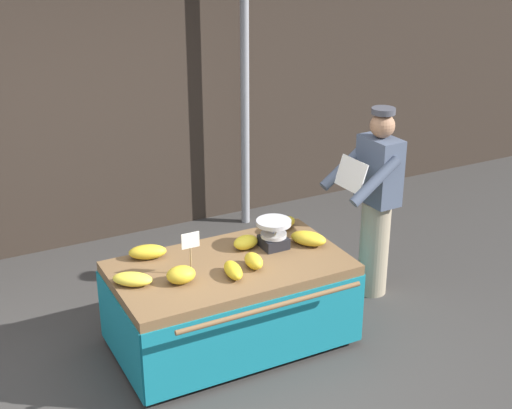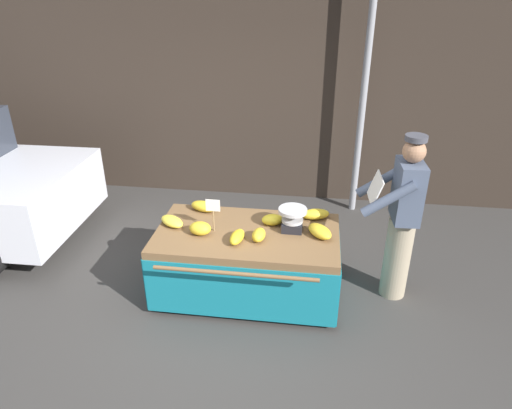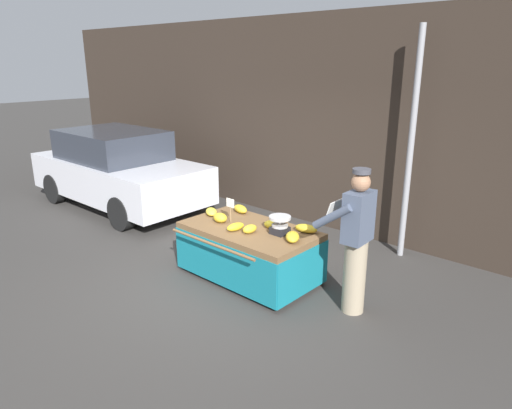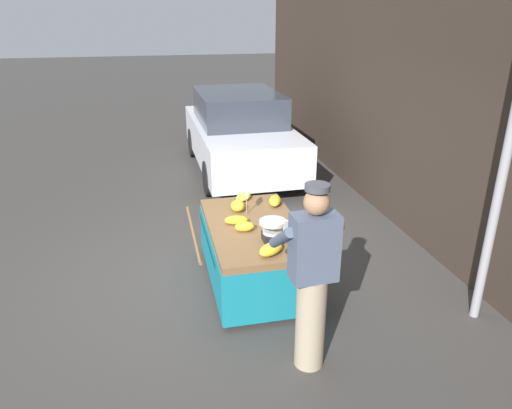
% 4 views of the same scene
% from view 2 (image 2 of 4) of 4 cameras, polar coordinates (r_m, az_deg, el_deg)
% --- Properties ---
extents(ground_plane, '(60.00, 60.00, 0.00)m').
position_cam_2_polar(ground_plane, '(4.65, -4.65, -13.36)').
color(ground_plane, '#383533').
extents(back_wall, '(16.00, 0.24, 3.57)m').
position_cam_2_polar(back_wall, '(6.54, 0.25, 16.08)').
color(back_wall, '#332821').
rests_on(back_wall, ground).
extents(street_pole, '(0.09, 0.09, 3.30)m').
position_cam_2_polar(street_pole, '(6.13, 13.22, 13.39)').
color(street_pole, gray).
rests_on(street_pole, ground).
extents(banana_cart, '(1.82, 1.22, 0.72)m').
position_cam_2_polar(banana_cart, '(4.62, -1.09, -5.49)').
color(banana_cart, brown).
rests_on(banana_cart, ground).
extents(weighing_scale, '(0.28, 0.28, 0.23)m').
position_cam_2_polar(weighing_scale, '(4.52, 4.53, -1.84)').
color(weighing_scale, black).
rests_on(weighing_scale, banana_cart).
extents(price_sign, '(0.14, 0.01, 0.34)m').
position_cam_2_polar(price_sign, '(4.45, -5.35, -0.48)').
color(price_sign, '#997A51').
rests_on(price_sign, banana_cart).
extents(banana_bunch_0, '(0.14, 0.22, 0.11)m').
position_cam_2_polar(banana_bunch_0, '(4.37, 0.36, -3.79)').
color(banana_bunch_0, gold).
rests_on(banana_bunch_0, banana_cart).
extents(banana_bunch_1, '(0.25, 0.20, 0.10)m').
position_cam_2_polar(banana_bunch_1, '(4.64, 2.05, -1.89)').
color(banana_bunch_1, yellow).
rests_on(banana_bunch_1, banana_cart).
extents(banana_bunch_2, '(0.33, 0.30, 0.09)m').
position_cam_2_polar(banana_bunch_2, '(4.70, -10.36, -2.07)').
color(banana_bunch_2, yellow).
rests_on(banana_bunch_2, banana_cart).
extents(banana_bunch_3, '(0.16, 0.28, 0.10)m').
position_cam_2_polar(banana_bunch_3, '(4.35, -2.36, -4.03)').
color(banana_bunch_3, gold).
rests_on(banana_bunch_3, banana_cart).
extents(banana_bunch_4, '(0.31, 0.34, 0.11)m').
position_cam_2_polar(banana_bunch_4, '(4.47, 7.92, -3.31)').
color(banana_bunch_4, gold).
rests_on(banana_bunch_4, banana_cart).
extents(banana_bunch_5, '(0.32, 0.21, 0.11)m').
position_cam_2_polar(banana_bunch_5, '(4.78, 7.34, -1.20)').
color(banana_bunch_5, gold).
rests_on(banana_bunch_5, banana_cart).
extents(banana_bunch_6, '(0.23, 0.19, 0.13)m').
position_cam_2_polar(banana_bunch_6, '(4.49, -6.93, -2.95)').
color(banana_bunch_6, gold).
rests_on(banana_bunch_6, banana_cart).
extents(banana_bunch_7, '(0.32, 0.23, 0.11)m').
position_cam_2_polar(banana_bunch_7, '(4.92, -6.51, -0.23)').
color(banana_bunch_7, gold).
rests_on(banana_bunch_7, banana_cart).
extents(vendor_person, '(0.59, 0.53, 1.71)m').
position_cam_2_polar(vendor_person, '(4.64, 17.59, -1.74)').
color(vendor_person, gray).
rests_on(vendor_person, ground).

